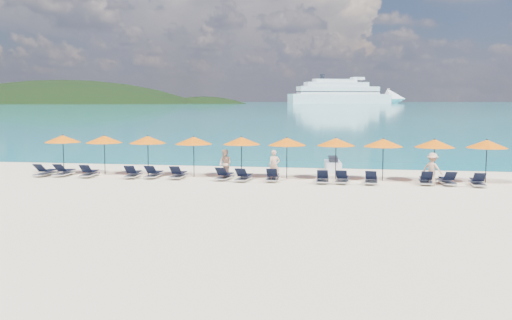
# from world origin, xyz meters

# --- Properties ---
(ground) EXTENTS (1400.00, 1400.00, 0.00)m
(ground) POSITION_xyz_m (0.00, 0.00, 0.00)
(ground) COLOR beige
(sea) EXTENTS (1600.00, 1300.00, 0.01)m
(sea) POSITION_xyz_m (0.00, 660.00, 0.01)
(sea) COLOR #1FA9B2
(sea) RESTS_ON ground
(headland_main) EXTENTS (374.00, 242.00, 126.50)m
(headland_main) POSITION_xyz_m (-300.00, 540.00, -38.00)
(headland_main) COLOR black
(headland_main) RESTS_ON ground
(headland_small) EXTENTS (162.00, 126.00, 85.50)m
(headland_small) POSITION_xyz_m (-150.00, 560.00, -35.00)
(headland_small) COLOR black
(headland_small) RESTS_ON ground
(cruise_ship) EXTENTS (134.72, 74.79, 38.25)m
(cruise_ship) POSITION_xyz_m (2.16, 619.28, 9.95)
(cruise_ship) COLOR white
(cruise_ship) RESTS_ON ground
(jetski) EXTENTS (1.14, 2.47, 0.85)m
(jetski) POSITION_xyz_m (3.72, 8.81, 0.35)
(jetski) COLOR silver
(jetski) RESTS_ON ground
(beachgoer_a) EXTENTS (0.69, 0.56, 1.64)m
(beachgoer_a) POSITION_xyz_m (0.82, 3.92, 0.82)
(beachgoer_a) COLOR tan
(beachgoer_a) RESTS_ON ground
(beachgoer_b) EXTENTS (0.89, 0.78, 1.59)m
(beachgoer_b) POSITION_xyz_m (-1.95, 4.52, 0.79)
(beachgoer_b) COLOR tan
(beachgoer_b) RESTS_ON ground
(beachgoer_c) EXTENTS (1.15, 0.97, 1.63)m
(beachgoer_c) POSITION_xyz_m (8.82, 3.84, 0.82)
(beachgoer_c) COLOR tan
(beachgoer_c) RESTS_ON ground
(umbrella_0) EXTENTS (2.10, 2.10, 2.28)m
(umbrella_0) POSITION_xyz_m (-11.69, 5.04, 2.02)
(umbrella_0) COLOR black
(umbrella_0) RESTS_ON ground
(umbrella_1) EXTENTS (2.10, 2.10, 2.28)m
(umbrella_1) POSITION_xyz_m (-9.14, 5.04, 2.02)
(umbrella_1) COLOR black
(umbrella_1) RESTS_ON ground
(umbrella_2) EXTENTS (2.10, 2.10, 2.28)m
(umbrella_2) POSITION_xyz_m (-6.57, 5.11, 2.02)
(umbrella_2) COLOR black
(umbrella_2) RESTS_ON ground
(umbrella_3) EXTENTS (2.10, 2.10, 2.28)m
(umbrella_3) POSITION_xyz_m (-3.83, 4.93, 2.02)
(umbrella_3) COLOR black
(umbrella_3) RESTS_ON ground
(umbrella_4) EXTENTS (2.10, 2.10, 2.28)m
(umbrella_4) POSITION_xyz_m (-1.18, 5.17, 2.02)
(umbrella_4) COLOR black
(umbrella_4) RESTS_ON ground
(umbrella_5) EXTENTS (2.10, 2.10, 2.28)m
(umbrella_5) POSITION_xyz_m (1.36, 4.98, 2.02)
(umbrella_5) COLOR black
(umbrella_5) RESTS_ON ground
(umbrella_6) EXTENTS (2.10, 2.10, 2.28)m
(umbrella_6) POSITION_xyz_m (3.98, 5.13, 2.02)
(umbrella_6) COLOR black
(umbrella_6) RESTS_ON ground
(umbrella_7) EXTENTS (2.10, 2.10, 2.28)m
(umbrella_7) POSITION_xyz_m (6.45, 4.96, 2.02)
(umbrella_7) COLOR black
(umbrella_7) RESTS_ON ground
(umbrella_8) EXTENTS (2.10, 2.10, 2.28)m
(umbrella_8) POSITION_xyz_m (9.05, 4.96, 2.02)
(umbrella_8) COLOR black
(umbrella_8) RESTS_ON ground
(umbrella_9) EXTENTS (2.10, 2.10, 2.28)m
(umbrella_9) POSITION_xyz_m (11.64, 5.06, 2.02)
(umbrella_9) COLOR black
(umbrella_9) RESTS_ON ground
(lounger_0) EXTENTS (0.76, 1.75, 0.66)m
(lounger_0) POSITION_xyz_m (-12.11, 3.76, 0.24)
(lounger_0) COLOR silver
(lounger_0) RESTS_ON ground
(lounger_1) EXTENTS (0.67, 1.72, 0.66)m
(lounger_1) POSITION_xyz_m (-11.07, 3.95, 0.24)
(lounger_1) COLOR silver
(lounger_1) RESTS_ON ground
(lounger_2) EXTENTS (0.76, 1.75, 0.66)m
(lounger_2) POSITION_xyz_m (-9.53, 3.82, 0.24)
(lounger_2) COLOR silver
(lounger_2) RESTS_ON ground
(lounger_3) EXTENTS (0.77, 1.75, 0.66)m
(lounger_3) POSITION_xyz_m (-6.99, 3.87, 0.24)
(lounger_3) COLOR silver
(lounger_3) RESTS_ON ground
(lounger_4) EXTENTS (0.64, 1.71, 0.66)m
(lounger_4) POSITION_xyz_m (-5.85, 4.03, 0.24)
(lounger_4) COLOR silver
(lounger_4) RESTS_ON ground
(lounger_5) EXTENTS (0.64, 1.71, 0.66)m
(lounger_5) POSITION_xyz_m (-4.46, 4.03, 0.24)
(lounger_5) COLOR silver
(lounger_5) RESTS_ON ground
(lounger_6) EXTENTS (0.79, 1.75, 0.66)m
(lounger_6) POSITION_xyz_m (-1.86, 3.89, 0.24)
(lounger_6) COLOR silver
(lounger_6) RESTS_ON ground
(lounger_7) EXTENTS (0.75, 1.74, 0.66)m
(lounger_7) POSITION_xyz_m (-0.76, 3.66, 0.24)
(lounger_7) COLOR silver
(lounger_7) RESTS_ON ground
(lounger_8) EXTENTS (0.70, 1.73, 0.66)m
(lounger_8) POSITION_xyz_m (0.75, 3.84, 0.24)
(lounger_8) COLOR silver
(lounger_8) RESTS_ON ground
(lounger_9) EXTENTS (0.67, 1.72, 0.66)m
(lounger_9) POSITION_xyz_m (3.37, 3.65, 0.24)
(lounger_9) COLOR silver
(lounger_9) RESTS_ON ground
(lounger_10) EXTENTS (0.71, 1.73, 0.66)m
(lounger_10) POSITION_xyz_m (4.36, 3.72, 0.24)
(lounger_10) COLOR silver
(lounger_10) RESTS_ON ground
(lounger_11) EXTENTS (0.75, 1.74, 0.66)m
(lounger_11) POSITION_xyz_m (5.82, 3.70, 0.24)
(lounger_11) COLOR silver
(lounger_11) RESTS_ON ground
(lounger_12) EXTENTS (0.70, 1.73, 0.66)m
(lounger_12) POSITION_xyz_m (8.54, 4.01, 0.24)
(lounger_12) COLOR silver
(lounger_12) RESTS_ON ground
(lounger_13) EXTENTS (0.76, 1.75, 0.66)m
(lounger_13) POSITION_xyz_m (9.59, 4.01, 0.24)
(lounger_13) COLOR silver
(lounger_13) RESTS_ON ground
(lounger_14) EXTENTS (0.69, 1.73, 0.66)m
(lounger_14) POSITION_xyz_m (10.99, 3.84, 0.24)
(lounger_14) COLOR silver
(lounger_14) RESTS_ON ground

